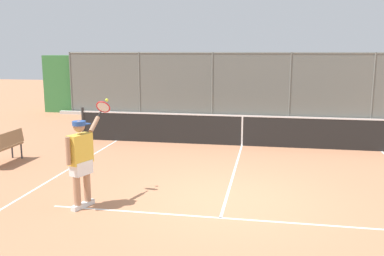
{
  "coord_description": "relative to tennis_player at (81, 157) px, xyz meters",
  "views": [
    {
      "loc": [
        -0.77,
        7.95,
        2.94
      ],
      "look_at": [
        1.05,
        -1.95,
        1.05
      ],
      "focal_mm": 39.33,
      "sensor_mm": 36.0,
      "label": 1
    }
  ],
  "objects": [
    {
      "name": "ground_plane",
      "position": [
        -2.61,
        -0.89,
        -0.97
      ],
      "size": [
        60.0,
        60.0,
        0.0
      ],
      "primitive_type": "plane",
      "color": "#B27551"
    },
    {
      "name": "fence_backdrop",
      "position": [
        -2.61,
        -11.56,
        0.35
      ],
      "size": [
        19.35,
        1.37,
        2.82
      ],
      "color": "slate",
      "rests_on": "ground"
    },
    {
      "name": "tennis_net",
      "position": [
        -2.61,
        -5.71,
        -0.48
      ],
      "size": [
        10.54,
        0.09,
        1.07
      ],
      "color": "#2D2D2D",
      "rests_on": "ground"
    },
    {
      "name": "courtside_bench",
      "position": [
        3.29,
        -2.48,
        -0.46
      ],
      "size": [
        0.4,
        1.3,
        0.84
      ],
      "rotation": [
        0.0,
        0.0,
        -1.57
      ],
      "color": "#93704C",
      "rests_on": "ground"
    },
    {
      "name": "court_line_markings",
      "position": [
        -2.61,
        0.33,
        -0.97
      ],
      "size": [
        8.2,
        10.53,
        0.01
      ],
      "color": "white",
      "rests_on": "ground"
    },
    {
      "name": "tennis_player",
      "position": [
        0.0,
        0.0,
        0.0
      ],
      "size": [
        0.46,
        1.39,
        1.95
      ],
      "rotation": [
        0.0,
        0.0,
        -1.92
      ],
      "color": "silver",
      "rests_on": "ground"
    }
  ]
}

